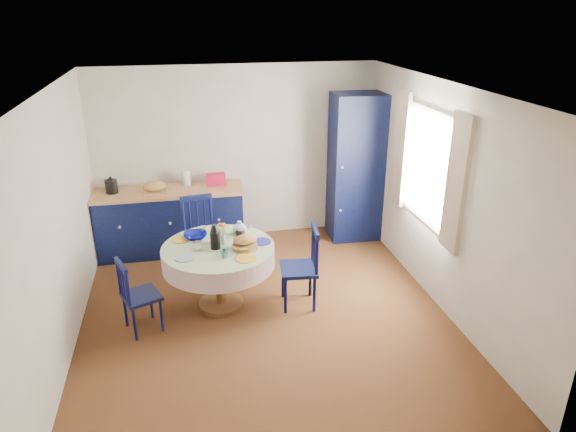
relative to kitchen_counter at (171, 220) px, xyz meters
name	(u,v)px	position (x,y,z in m)	size (l,w,h in m)	color
floor	(265,315)	(1.00, -1.90, -0.47)	(4.50, 4.50, 0.00)	black
ceiling	(261,89)	(1.00, -1.90, 2.03)	(4.50, 4.50, 0.00)	white
wall_back	(237,154)	(1.00, 0.35, 0.78)	(4.00, 0.02, 2.50)	silver
wall_left	(57,228)	(-1.00, -1.90, 0.78)	(0.02, 4.50, 2.50)	silver
wall_right	(441,198)	(3.00, -1.90, 0.78)	(0.02, 4.50, 2.50)	silver
window	(428,167)	(2.95, -1.60, 1.06)	(0.10, 1.74, 1.45)	white
kitchen_counter	(171,220)	(0.00, 0.00, 0.00)	(2.02, 0.65, 1.14)	black
pantry_cabinet	(356,168)	(2.66, -0.05, 0.59)	(0.76, 0.56, 2.12)	black
dining_table	(219,256)	(0.54, -1.60, 0.17)	(1.25, 1.25, 1.04)	#4E3816
chair_left	(137,295)	(-0.35, -1.90, -0.04)	(0.47, 0.48, 0.84)	black
chair_far	(200,235)	(0.38, -0.68, 0.04)	(0.50, 0.48, 0.99)	black
chair_right	(302,267)	(1.46, -1.76, 0.02)	(0.46, 0.47, 0.96)	black
mug_a	(197,246)	(0.31, -1.63, 0.33)	(0.11, 0.11, 0.09)	silver
mug_b	(225,254)	(0.58, -1.88, 0.33)	(0.09, 0.09, 0.09)	#2C6D67
mug_c	(240,233)	(0.81, -1.38, 0.34)	(0.11, 0.11, 0.09)	black
mug_d	(204,230)	(0.41, -1.21, 0.33)	(0.09, 0.09, 0.08)	silver
cobalt_bowl	(195,236)	(0.30, -1.33, 0.32)	(0.27, 0.27, 0.07)	#040964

